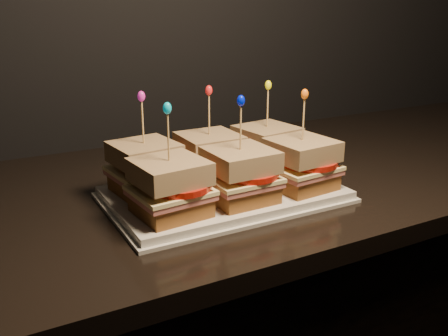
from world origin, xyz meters
name	(u,v)px	position (x,y,z in m)	size (l,w,h in m)	color
granite_slab	(98,209)	(-0.56, 1.69, 0.91)	(2.50, 0.64, 0.03)	black
platter	(224,194)	(-0.38, 1.59, 0.94)	(0.37, 0.23, 0.02)	silver
platter_rim	(224,198)	(-0.38, 1.59, 0.93)	(0.38, 0.24, 0.01)	silver
sandwich_0_bread_bot	(146,184)	(-0.49, 1.64, 0.96)	(0.09, 0.09, 0.03)	#563315
sandwich_0_ham	(145,174)	(-0.49, 1.64, 0.98)	(0.10, 0.10, 0.01)	#BB585A
sandwich_0_cheese	(145,170)	(-0.49, 1.64, 0.98)	(0.11, 0.10, 0.01)	#FDEB9E
sandwich_0_tomato	(153,165)	(-0.48, 1.64, 0.99)	(0.09, 0.09, 0.01)	#AD180C
sandwich_0_bread_top	(144,153)	(-0.49, 1.64, 1.01)	(0.10, 0.10, 0.03)	#543214
sandwich_0_pick	(143,125)	(-0.49, 1.64, 1.06)	(0.00, 0.00, 0.09)	tan
sandwich_0_frill	(141,96)	(-0.49, 1.64, 1.10)	(0.01, 0.01, 0.02)	#D322A4
sandwich_1_bread_bot	(210,173)	(-0.38, 1.64, 0.96)	(0.09, 0.09, 0.03)	#563315
sandwich_1_ham	(210,163)	(-0.38, 1.64, 0.98)	(0.10, 0.10, 0.01)	#BB585A
sandwich_1_cheese	(210,160)	(-0.38, 1.64, 0.98)	(0.11, 0.10, 0.01)	#FDEB9E
sandwich_1_tomato	(217,155)	(-0.36, 1.64, 0.99)	(0.09, 0.09, 0.01)	#AD180C
sandwich_1_bread_top	(209,144)	(-0.38, 1.64, 1.01)	(0.10, 0.10, 0.03)	#543214
sandwich_1_pick	(209,117)	(-0.38, 1.64, 1.06)	(0.00, 0.00, 0.09)	tan
sandwich_1_frill	(209,90)	(-0.38, 1.64, 1.10)	(0.01, 0.01, 0.02)	red
sandwich_2_bread_bot	(266,163)	(-0.26, 1.64, 0.96)	(0.09, 0.09, 0.03)	#563315
sandwich_2_ham	(266,154)	(-0.26, 1.64, 0.98)	(0.10, 0.10, 0.01)	#BB585A
sandwich_2_cheese	(266,151)	(-0.26, 1.64, 0.98)	(0.11, 0.10, 0.01)	#FDEB9E
sandwich_2_tomato	(274,147)	(-0.25, 1.64, 0.99)	(0.09, 0.09, 0.01)	#AD180C
sandwich_2_bread_top	(267,136)	(-0.26, 1.64, 1.01)	(0.10, 0.10, 0.03)	#543214
sandwich_2_pick	(268,110)	(-0.26, 1.64, 1.06)	(0.00, 0.00, 0.09)	tan
sandwich_2_frill	(268,85)	(-0.26, 1.64, 1.10)	(0.01, 0.01, 0.02)	#EDED0D
sandwich_3_bread_bot	(171,205)	(-0.49, 1.54, 0.96)	(0.09, 0.09, 0.03)	#563315
sandwich_3_ham	(170,194)	(-0.49, 1.54, 0.98)	(0.10, 0.10, 0.01)	#BB585A
sandwich_3_cheese	(170,190)	(-0.49, 1.54, 0.98)	(0.11, 0.10, 0.01)	#FDEB9E
sandwich_3_tomato	(179,185)	(-0.48, 1.53, 0.99)	(0.09, 0.09, 0.01)	#AD180C
sandwich_3_bread_top	(170,171)	(-0.49, 1.54, 1.01)	(0.10, 0.10, 0.03)	#543214
sandwich_3_pick	(168,140)	(-0.49, 1.54, 1.06)	(0.00, 0.00, 0.09)	tan
sandwich_3_frill	(167,108)	(-0.49, 1.54, 1.10)	(0.01, 0.01, 0.02)	#07ACC7
sandwich_4_bread_bot	(240,192)	(-0.38, 1.54, 0.96)	(0.09, 0.09, 0.03)	#563315
sandwich_4_ham	(240,181)	(-0.38, 1.54, 0.98)	(0.10, 0.10, 0.01)	#BB585A
sandwich_4_cheese	(240,177)	(-0.38, 1.54, 0.98)	(0.11, 0.10, 0.01)	#FDEB9E
sandwich_4_tomato	(249,173)	(-0.36, 1.53, 0.99)	(0.09, 0.09, 0.01)	#AD180C
sandwich_4_bread_top	(240,160)	(-0.38, 1.54, 1.01)	(0.10, 0.10, 0.03)	#543214
sandwich_4_pick	(241,130)	(-0.38, 1.54, 1.06)	(0.00, 0.00, 0.09)	tan
sandwich_4_frill	(241,101)	(-0.38, 1.54, 1.10)	(0.01, 0.01, 0.02)	#0212D5
sandwich_5_bread_bot	(300,180)	(-0.26, 1.54, 0.96)	(0.09, 0.09, 0.03)	#563315
sandwich_5_ham	(301,170)	(-0.26, 1.54, 0.98)	(0.10, 0.10, 0.01)	#BB585A
sandwich_5_cheese	(301,166)	(-0.26, 1.54, 0.98)	(0.11, 0.10, 0.01)	#FDEB9E
sandwich_5_tomato	(309,162)	(-0.25, 1.53, 0.99)	(0.09, 0.09, 0.01)	#AD180C
sandwich_5_bread_top	(302,150)	(-0.26, 1.54, 1.01)	(0.10, 0.10, 0.03)	#543214
sandwich_5_pick	(303,122)	(-0.26, 1.54, 1.06)	(0.00, 0.00, 0.09)	tan
sandwich_5_frill	(305,94)	(-0.26, 1.54, 1.10)	(0.01, 0.01, 0.02)	orange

